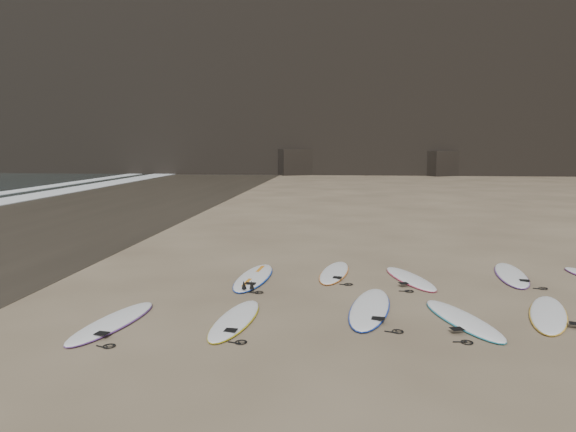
% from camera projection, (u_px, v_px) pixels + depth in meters
% --- Properties ---
extents(ground, '(240.00, 240.00, 0.00)m').
position_uv_depth(ground, '(380.00, 314.00, 10.10)').
color(ground, '#897559').
rests_on(ground, ground).
extents(wet_sand, '(12.00, 200.00, 0.01)m').
position_uv_depth(wet_sand, '(19.00, 224.00, 21.30)').
color(wet_sand, '#383026').
rests_on(wet_sand, ground).
extents(surfboard_0, '(0.99, 2.53, 0.09)m').
position_uv_depth(surfboard_0, '(113.00, 322.00, 9.51)').
color(surfboard_0, white).
rests_on(surfboard_0, ground).
extents(surfboard_1, '(0.78, 2.42, 0.09)m').
position_uv_depth(surfboard_1, '(235.00, 319.00, 9.65)').
color(surfboard_1, white).
rests_on(surfboard_1, ground).
extents(surfboard_2, '(1.05, 2.82, 0.10)m').
position_uv_depth(surfboard_2, '(370.00, 307.00, 10.32)').
color(surfboard_2, white).
rests_on(surfboard_2, ground).
extents(surfboard_3, '(1.32, 2.48, 0.09)m').
position_uv_depth(surfboard_3, '(463.00, 319.00, 9.65)').
color(surfboard_3, white).
rests_on(surfboard_3, ground).
extents(surfboard_4, '(1.32, 2.54, 0.09)m').
position_uv_depth(surfboard_4, '(548.00, 313.00, 9.97)').
color(surfboard_4, white).
rests_on(surfboard_4, ground).
extents(surfboard_5, '(0.81, 2.71, 0.10)m').
position_uv_depth(surfboard_5, '(254.00, 277.00, 12.68)').
color(surfboard_5, white).
rests_on(surfboard_5, ground).
extents(surfboard_6, '(0.86, 2.43, 0.09)m').
position_uv_depth(surfboard_6, '(334.00, 272.00, 13.18)').
color(surfboard_6, white).
rests_on(surfboard_6, ground).
extents(surfboard_7, '(1.26, 2.39, 0.08)m').
position_uv_depth(surfboard_7, '(410.00, 278.00, 12.58)').
color(surfboard_7, white).
rests_on(surfboard_7, ground).
extents(surfboard_8, '(0.90, 2.62, 0.09)m').
position_uv_depth(surfboard_8, '(511.00, 274.00, 12.93)').
color(surfboard_8, white).
rests_on(surfboard_8, ground).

